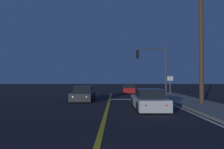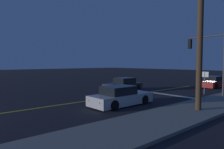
{
  "view_description": "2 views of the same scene",
  "coord_description": "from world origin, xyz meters",
  "px_view_note": "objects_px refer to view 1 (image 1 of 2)",
  "views": [
    {
      "loc": [
        0.53,
        -3.07,
        1.98
      ],
      "look_at": [
        0.25,
        15.83,
        2.4
      ],
      "focal_mm": 32.75,
      "sensor_mm": 36.0,
      "label": 1
    },
    {
      "loc": [
        12.86,
        1.15,
        2.92
      ],
      "look_at": [
        -0.01,
        12.05,
        1.93
      ],
      "focal_mm": 32.33,
      "sensor_mm": 36.0,
      "label": 2
    }
  ],
  "objects_px": {
    "car_lead_oncoming_red": "(129,89)",
    "traffic_signal_near_right": "(155,63)",
    "car_following_oncoming_silver": "(149,100)",
    "car_mid_block_charcoal": "(83,94)",
    "utility_pole_right": "(201,35)",
    "street_sign_corner": "(170,84)"
  },
  "relations": [
    {
      "from": "traffic_signal_near_right",
      "to": "street_sign_corner",
      "type": "distance_m",
      "value": 3.66
    },
    {
      "from": "car_lead_oncoming_red",
      "to": "car_following_oncoming_silver",
      "type": "bearing_deg",
      "value": -87.78
    },
    {
      "from": "car_mid_block_charcoal",
      "to": "traffic_signal_near_right",
      "type": "height_order",
      "value": "traffic_signal_near_right"
    },
    {
      "from": "utility_pole_right",
      "to": "car_following_oncoming_silver",
      "type": "bearing_deg",
      "value": -153.54
    },
    {
      "from": "car_following_oncoming_silver",
      "to": "car_mid_block_charcoal",
      "type": "bearing_deg",
      "value": 134.18
    },
    {
      "from": "car_mid_block_charcoal",
      "to": "car_following_oncoming_silver",
      "type": "xyz_separation_m",
      "value": [
        5.15,
        -5.14,
        0.0
      ]
    },
    {
      "from": "car_mid_block_charcoal",
      "to": "traffic_signal_near_right",
      "type": "distance_m",
      "value": 8.71
    },
    {
      "from": "traffic_signal_near_right",
      "to": "car_mid_block_charcoal",
      "type": "bearing_deg",
      "value": 26.13
    },
    {
      "from": "car_following_oncoming_silver",
      "to": "traffic_signal_near_right",
      "type": "bearing_deg",
      "value": 75.32
    },
    {
      "from": "utility_pole_right",
      "to": "car_mid_block_charcoal",
      "type": "bearing_deg",
      "value": 162.86
    },
    {
      "from": "car_mid_block_charcoal",
      "to": "car_following_oncoming_silver",
      "type": "distance_m",
      "value": 7.27
    },
    {
      "from": "traffic_signal_near_right",
      "to": "utility_pole_right",
      "type": "distance_m",
      "value": 7.1
    },
    {
      "from": "car_lead_oncoming_red",
      "to": "traffic_signal_near_right",
      "type": "height_order",
      "value": "traffic_signal_near_right"
    },
    {
      "from": "car_lead_oncoming_red",
      "to": "traffic_signal_near_right",
      "type": "distance_m",
      "value": 7.76
    },
    {
      "from": "street_sign_corner",
      "to": "utility_pole_right",
      "type": "bearing_deg",
      "value": -69.38
    },
    {
      "from": "car_following_oncoming_silver",
      "to": "traffic_signal_near_right",
      "type": "relative_size",
      "value": 0.83
    },
    {
      "from": "traffic_signal_near_right",
      "to": "street_sign_corner",
      "type": "relative_size",
      "value": 2.47
    },
    {
      "from": "street_sign_corner",
      "to": "car_following_oncoming_silver",
      "type": "bearing_deg",
      "value": -116.94
    },
    {
      "from": "car_lead_oncoming_red",
      "to": "utility_pole_right",
      "type": "relative_size",
      "value": 0.44
    },
    {
      "from": "car_lead_oncoming_red",
      "to": "traffic_signal_near_right",
      "type": "bearing_deg",
      "value": -68.98
    },
    {
      "from": "car_mid_block_charcoal",
      "to": "utility_pole_right",
      "type": "distance_m",
      "value": 11.1
    },
    {
      "from": "car_lead_oncoming_red",
      "to": "street_sign_corner",
      "type": "distance_m",
      "value": 10.06
    }
  ]
}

